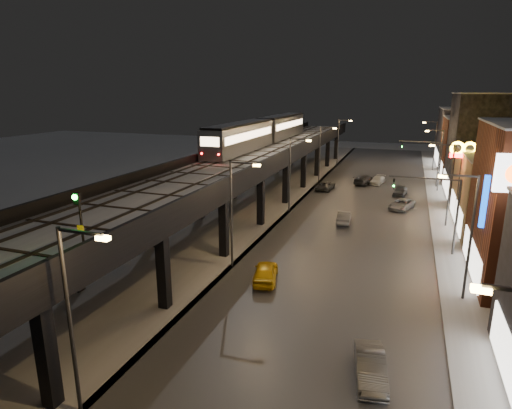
% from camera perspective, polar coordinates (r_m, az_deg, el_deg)
% --- Properties ---
extents(ground, '(220.00, 220.00, 0.00)m').
position_cam_1_polar(ground, '(26.09, -13.41, -18.93)').
color(ground, silver).
extents(road_surface, '(17.00, 120.00, 0.06)m').
position_cam_1_polar(road_surface, '(55.00, 13.78, -0.64)').
color(road_surface, '#46474D').
rests_on(road_surface, ground).
extents(sidewalk_right, '(4.00, 120.00, 0.14)m').
position_cam_1_polar(sidewalk_right, '(55.00, 24.18, -1.50)').
color(sidewalk_right, '#9FA1A8').
rests_on(sidewalk_right, ground).
extents(under_viaduct_pavement, '(11.00, 120.00, 0.06)m').
position_cam_1_polar(under_viaduct_pavement, '(57.81, 0.39, 0.55)').
color(under_viaduct_pavement, '#9FA1A8').
rests_on(under_viaduct_pavement, ground).
extents(elevated_viaduct, '(9.00, 100.00, 6.30)m').
position_cam_1_polar(elevated_viaduct, '(53.75, -0.72, 5.54)').
color(elevated_viaduct, black).
rests_on(elevated_viaduct, ground).
extents(viaduct_trackbed, '(8.40, 100.00, 0.32)m').
position_cam_1_polar(viaduct_trackbed, '(53.75, -0.68, 6.37)').
color(viaduct_trackbed, '#B2B7C1').
rests_on(viaduct_trackbed, elevated_viaduct).
extents(viaduct_parapet_streetside, '(0.30, 100.00, 1.10)m').
position_cam_1_polar(viaduct_parapet_streetside, '(52.37, 3.83, 6.63)').
color(viaduct_parapet_streetside, black).
rests_on(viaduct_parapet_streetside, elevated_viaduct).
extents(viaduct_parapet_far, '(0.30, 100.00, 1.10)m').
position_cam_1_polar(viaduct_parapet_far, '(55.35, -4.92, 7.05)').
color(viaduct_parapet_far, black).
rests_on(viaduct_parapet_far, elevated_viaduct).
extents(building_d, '(12.20, 13.20, 14.16)m').
position_cam_1_polar(building_d, '(67.27, 29.61, 6.76)').
color(building_d, black).
rests_on(building_d, ground).
extents(building_e, '(12.20, 12.20, 10.16)m').
position_cam_1_polar(building_e, '(81.23, 27.86, 6.63)').
color(building_e, brown).
rests_on(building_e, ground).
extents(building_f, '(12.20, 16.20, 11.16)m').
position_cam_1_polar(building_f, '(94.99, 26.81, 8.02)').
color(building_f, '#2D2C34').
rests_on(building_f, ground).
extents(streetlight_left_0, '(2.57, 0.28, 9.00)m').
position_cam_1_polar(streetlight_left_0, '(20.37, -23.16, -12.98)').
color(streetlight_left_0, '#38383A').
rests_on(streetlight_left_0, ground).
extents(streetlight_left_1, '(2.57, 0.28, 9.00)m').
position_cam_1_polar(streetlight_left_1, '(34.68, -2.90, -0.36)').
color(streetlight_left_1, '#38383A').
rests_on(streetlight_left_1, ground).
extents(streetlight_right_1, '(2.56, 0.28, 9.00)m').
position_cam_1_polar(streetlight_right_1, '(32.47, 26.36, -3.00)').
color(streetlight_right_1, '#38383A').
rests_on(streetlight_right_1, ground).
extents(streetlight_left_2, '(2.57, 0.28, 9.00)m').
position_cam_1_polar(streetlight_left_2, '(51.36, 4.81, 4.62)').
color(streetlight_left_2, '#38383A').
rests_on(streetlight_left_2, ground).
extents(streetlight_right_2, '(2.56, 0.28, 9.00)m').
position_cam_1_polar(streetlight_right_2, '(49.90, 24.23, 3.05)').
color(streetlight_right_2, '#38383A').
rests_on(streetlight_right_2, ground).
extents(streetlight_left_3, '(2.57, 0.28, 9.00)m').
position_cam_1_polar(streetlight_left_3, '(68.71, 8.73, 7.10)').
color(streetlight_left_3, '#38383A').
rests_on(streetlight_left_3, ground).
extents(streetlight_right_3, '(2.56, 0.28, 9.00)m').
position_cam_1_polar(streetlight_right_3, '(67.63, 23.20, 5.95)').
color(streetlight_right_3, '#38383A').
rests_on(streetlight_right_3, ground).
extents(streetlight_left_4, '(2.57, 0.28, 9.00)m').
position_cam_1_polar(streetlight_left_4, '(86.33, 11.07, 8.56)').
color(streetlight_left_4, '#38383A').
rests_on(streetlight_left_4, ground).
extents(streetlight_right_4, '(2.56, 0.28, 9.00)m').
position_cam_1_polar(streetlight_right_4, '(85.47, 22.60, 7.64)').
color(streetlight_right_4, '#38383A').
rests_on(streetlight_right_4, ground).
extents(traffic_light_rig_a, '(6.10, 0.34, 7.00)m').
position_cam_1_polar(traffic_light_rig_a, '(41.21, 23.73, -0.22)').
color(traffic_light_rig_a, '#38383A').
rests_on(traffic_light_rig_a, ground).
extents(traffic_light_rig_b, '(6.10, 0.34, 7.00)m').
position_cam_1_polar(traffic_light_rig_b, '(70.65, 22.30, 5.77)').
color(traffic_light_rig_b, '#38383A').
rests_on(traffic_light_rig_b, ground).
extents(subway_train, '(3.12, 38.14, 3.73)m').
position_cam_1_polar(subway_train, '(66.01, 1.07, 9.78)').
color(subway_train, gray).
rests_on(subway_train, viaduct_trackbed).
extents(rail_signal, '(0.36, 0.43, 3.09)m').
position_cam_1_polar(rail_signal, '(22.06, -22.56, -0.81)').
color(rail_signal, black).
rests_on(rail_signal, viaduct_trackbed).
extents(car_taxi, '(2.71, 4.66, 1.49)m').
position_cam_1_polar(car_taxi, '(33.49, 1.28, -9.07)').
color(car_taxi, '#E6B00F').
rests_on(car_taxi, ground).
extents(car_near_white, '(1.71, 4.12, 1.33)m').
position_cam_1_polar(car_near_white, '(48.84, 11.66, -1.70)').
color(car_near_white, gray).
rests_on(car_near_white, ground).
extents(car_mid_silver, '(2.51, 4.79, 1.29)m').
position_cam_1_polar(car_mid_silver, '(64.79, 9.23, 2.49)').
color(car_mid_silver, '#4E4F50').
rests_on(car_mid_silver, ground).
extents(car_mid_dark, '(3.54, 5.53, 1.49)m').
position_cam_1_polar(car_mid_dark, '(69.91, 14.31, 3.21)').
color(car_mid_dark, '#37393C').
rests_on(car_mid_dark, ground).
extents(car_onc_silver, '(2.16, 4.36, 1.37)m').
position_cam_1_polar(car_onc_silver, '(24.05, 15.00, -20.28)').
color(car_onc_silver, '#555860').
rests_on(car_onc_silver, ground).
extents(car_onc_dark, '(3.53, 5.06, 1.28)m').
position_cam_1_polar(car_onc_dark, '(56.29, 18.82, -0.01)').
color(car_onc_dark, gray).
rests_on(car_onc_dark, ground).
extents(car_onc_white, '(2.57, 4.49, 1.23)m').
position_cam_1_polar(car_onc_white, '(70.58, 15.88, 3.10)').
color(car_onc_white, white).
rests_on(car_onc_white, ground).
extents(car_onc_red, '(2.14, 4.19, 1.37)m').
position_cam_1_polar(car_onc_red, '(63.67, 18.66, 1.70)').
color(car_onc_red, '#3D424A').
rests_on(car_onc_red, ground).
extents(sign_mcdonalds, '(2.73, 0.55, 9.17)m').
position_cam_1_polar(sign_mcdonalds, '(51.05, 25.80, 5.52)').
color(sign_mcdonalds, '#38383A').
rests_on(sign_mcdonalds, ground).
extents(sign_citgo, '(2.28, 0.39, 10.83)m').
position_cam_1_polar(sign_citgo, '(29.52, 30.97, 0.90)').
color(sign_citgo, '#38383A').
rests_on(sign_citgo, ground).
extents(sign_carwash, '(1.68, 0.35, 8.69)m').
position_cam_1_polar(sign_carwash, '(34.40, 29.11, -0.81)').
color(sign_carwash, '#38383A').
rests_on(sign_carwash, ground).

